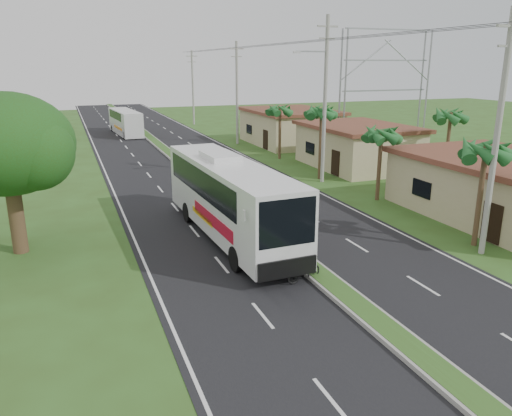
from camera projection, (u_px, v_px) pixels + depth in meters
name	position (u px, v px, depth m)	size (l,w,h in m)	color
ground	(348.00, 300.00, 19.04)	(180.00, 180.00, 0.00)	#334E1C
road_asphalt	(207.00, 185.00, 36.99)	(14.00, 160.00, 0.02)	black
median_strip	(207.00, 184.00, 36.96)	(1.20, 160.00, 0.18)	gray
lane_edge_left	(114.00, 193.00, 34.70)	(0.12, 160.00, 0.01)	silver
lane_edge_right	(290.00, 178.00, 39.28)	(0.12, 160.00, 0.01)	silver
shop_near	(507.00, 188.00, 28.72)	(8.60, 12.60, 3.52)	tan
shop_mid	(357.00, 146.00, 43.06)	(7.60, 10.60, 3.67)	tan
shop_far	(290.00, 126.00, 55.60)	(8.60, 11.60, 3.82)	tan
palm_verge_a	(486.00, 151.00, 23.49)	(2.40, 2.40, 5.45)	#473321
palm_verge_b	(381.00, 134.00, 31.81)	(2.40, 2.40, 5.05)	#473321
palm_verge_c	(322.00, 113.00, 37.67)	(2.40, 2.40, 5.85)	#473321
palm_verge_d	(280.00, 110.00, 46.08)	(2.40, 2.40, 5.25)	#473321
palm_behind_shop	(451.00, 116.00, 37.11)	(2.40, 2.40, 5.65)	#473321
shade_tree	(4.00, 148.00, 22.49)	(6.30, 6.00, 7.54)	#473321
utility_pole_a	(497.00, 134.00, 22.16)	(1.60, 0.28, 11.00)	gray
utility_pole_b	(325.00, 98.00, 36.35)	(3.20, 0.28, 12.00)	gray
utility_pole_c	(237.00, 92.00, 54.47)	(1.60, 0.28, 11.00)	gray
utility_pole_d	(193.00, 87.00, 72.49)	(1.60, 0.28, 10.50)	gray
billboard_lattice	(385.00, 82.00, 51.59)	(10.18, 1.18, 12.07)	gray
coach_bus_main	(229.00, 194.00, 25.24)	(3.27, 13.19, 4.23)	silver
coach_bus_far	(125.00, 121.00, 62.90)	(3.07, 10.57, 3.04)	silver
motorcyclist	(304.00, 264.00, 20.40)	(1.72, 0.79, 2.24)	black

